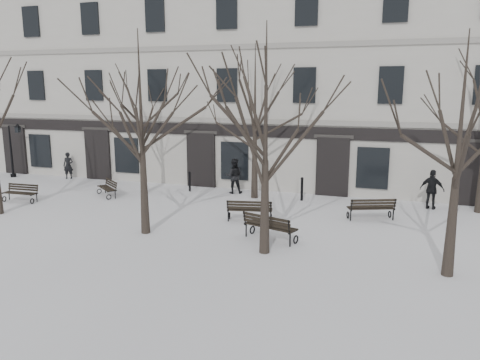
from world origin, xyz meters
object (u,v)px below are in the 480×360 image
at_px(tree_2, 266,113).
at_px(bench_3, 108,187).
at_px(tree_3, 461,127).
at_px(bench_4, 371,208).
at_px(bench_2, 269,226).
at_px(bench_1, 250,209).
at_px(tree_1, 141,109).
at_px(bench_0, 21,192).
at_px(lamp_post, 14,146).

bearing_deg(tree_2, bench_3, 150.69).
xyz_separation_m(tree_3, bench_4, (-2.40, 5.22, -3.75)).
bearing_deg(bench_2, bench_1, -38.13).
distance_m(tree_1, bench_0, 9.31).
xyz_separation_m(bench_0, bench_4, (15.85, 2.00, 0.06)).
relative_size(tree_3, bench_2, 3.34).
relative_size(bench_0, bench_1, 0.89).
distance_m(bench_2, lamp_post, 18.68).
height_order(bench_0, lamp_post, lamp_post).
distance_m(tree_1, lamp_post, 14.95).
xyz_separation_m(bench_3, bench_4, (12.60, -0.27, 0.07)).
xyz_separation_m(bench_1, bench_4, (4.63, 1.75, 0.01)).
distance_m(tree_1, bench_3, 7.84).
height_order(tree_3, bench_3, tree_3).
bearing_deg(bench_4, bench_0, -14.78).
relative_size(bench_4, lamp_post, 0.61).
distance_m(bench_3, bench_4, 12.61).
bearing_deg(tree_2, bench_1, 114.79).
distance_m(bench_0, bench_4, 15.97).
distance_m(bench_1, bench_3, 8.22).
bearing_deg(tree_1, tree_3, -4.49).
bearing_deg(bench_3, bench_1, 23.96).
height_order(tree_1, lamp_post, tree_1).
xyz_separation_m(tree_3, bench_2, (-5.66, 1.38, -3.73)).
bearing_deg(tree_3, bench_4, 114.66).
xyz_separation_m(bench_1, bench_3, (-7.97, 2.02, -0.06)).
bearing_deg(tree_1, bench_2, 7.14).
xyz_separation_m(bench_3, lamp_post, (-8.08, 2.51, 1.42)).
bearing_deg(lamp_post, tree_2, -24.06).
bearing_deg(tree_1, bench_1, 39.60).
relative_size(tree_1, bench_2, 3.57).
bearing_deg(tree_2, tree_3, -1.59).
distance_m(tree_3, lamp_post, 24.54).
relative_size(tree_3, bench_0, 4.07).
distance_m(tree_2, bench_0, 13.73).
bearing_deg(bench_4, bench_3, -23.18).
bearing_deg(bench_0, bench_4, 4.44).
height_order(bench_2, bench_4, bench_2).
bearing_deg(bench_1, tree_2, 103.17).
bearing_deg(tree_3, bench_2, 166.30).
height_order(tree_2, bench_1, tree_2).
distance_m(bench_1, bench_4, 4.95).
bearing_deg(bench_0, bench_1, -1.49).
relative_size(tree_3, bench_4, 3.50).
distance_m(tree_3, bench_2, 6.92).
bearing_deg(tree_3, tree_2, 178.41).
height_order(bench_3, lamp_post, lamp_post).
bearing_deg(bench_2, lamp_post, -2.26).
bearing_deg(bench_2, tree_2, 115.93).
relative_size(bench_3, bench_4, 0.81).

